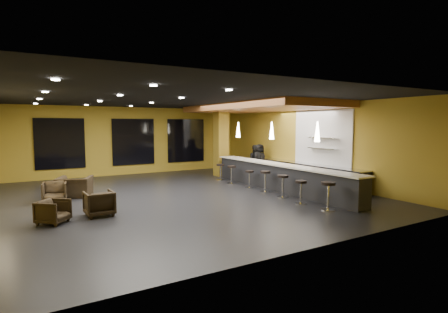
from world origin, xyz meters
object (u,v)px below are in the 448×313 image
pendant_1 (272,131)px  staff_b (256,161)px  column (221,141)px  bar_stool_1 (301,189)px  bar_stool_2 (283,183)px  prep_counter (307,174)px  bar_stool_3 (265,179)px  pendant_0 (317,132)px  bar_counter (279,178)px  bar_stool_0 (328,192)px  armchair_b (99,203)px  armchair_a (53,212)px  staff_c (259,160)px  staff_a (258,163)px  armchair_c (55,192)px  armchair_d (75,187)px  bar_stool_6 (220,170)px  bar_stool_4 (249,177)px  bar_stool_5 (232,172)px  pendant_2 (238,130)px

pendant_1 → staff_b: pendant_1 is taller
column → pendant_1: 4.14m
bar_stool_1 → bar_stool_2: size_ratio=0.96×
prep_counter → bar_stool_3: size_ratio=7.30×
pendant_0 → bar_stool_3: (-0.72, 1.95, -1.82)m
bar_counter → bar_stool_0: bar_counter is taller
armchair_b → armchair_a: bearing=7.9°
armchair_a → bar_stool_1: size_ratio=0.89×
staff_c → bar_stool_3: bearing=-124.0°
staff_a → bar_stool_0: (-1.55, -5.75, -0.27)m
bar_counter → bar_stool_1: size_ratio=10.36×
armchair_c → armchair_d: armchair_d is taller
staff_b → pendant_1: bearing=-90.2°
pendant_0 → bar_stool_0: pendant_0 is taller
column → bar_stool_6: column is taller
bar_stool_4 → bar_stool_6: bearing=91.8°
armchair_a → armchair_b: size_ratio=0.88×
staff_a → staff_c: (0.88, 1.06, -0.01)m
armchair_b → pendant_0: bearing=165.6°
prep_counter → armchair_c: (-9.87, 1.62, -0.09)m
bar_stool_5 → bar_stool_6: (0.04, 1.05, -0.02)m
prep_counter → staff_a: bearing=123.7°
column → staff_b: bearing=-37.8°
pendant_2 → staff_b: pendant_2 is taller
column → armchair_a: size_ratio=5.08×
bar_stool_6 → bar_stool_3: bearing=-88.8°
staff_c → bar_stool_4: staff_c is taller
column → bar_stool_5: (-0.83, -2.36, -1.24)m
staff_c → bar_stool_0: staff_c is taller
bar_stool_5 → bar_stool_6: bearing=87.9°
armchair_c → prep_counter: bearing=-0.9°
staff_a → pendant_0: bearing=-122.9°
column → bar_stool_5: column is taller
pendant_2 → armchair_c: size_ratio=0.93×
bar_stool_3 → bar_stool_6: size_ratio=1.07×
bar_counter → bar_stool_3: (-0.72, -0.05, 0.03)m
bar_stool_5 → bar_stool_3: bearing=-87.4°
pendant_1 → armchair_c: 8.28m
pendant_0 → bar_stool_1: bearing=-164.6°
bar_stool_1 → armchair_b: bearing=163.2°
pendant_1 → bar_stool_0: bearing=-102.3°
bar_counter → staff_c: 3.85m
column → pendant_2: 1.71m
pendant_2 → bar_stool_1: size_ratio=0.91×
bar_stool_5 → bar_stool_6: size_ratio=1.03×
armchair_c → column: bearing=25.9°
armchair_b → bar_stool_3: size_ratio=0.96×
pendant_2 → staff_b: 2.16m
bar_stool_2 → bar_stool_6: bar_stool_2 is taller
bar_stool_5 → pendant_1: bearing=-64.6°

